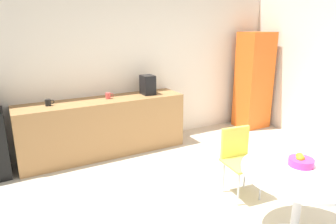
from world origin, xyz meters
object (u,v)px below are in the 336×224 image
at_px(locker_cabinet, 254,81).
at_px(chair_yellow, 239,154).
at_px(mug_white, 48,103).
at_px(round_table, 300,184).
at_px(mug_red, 152,90).
at_px(mug_green, 108,96).
at_px(fruit_bowl, 301,161).
at_px(coffee_maker, 148,85).

relative_size(locker_cabinet, chair_yellow, 2.28).
bearing_deg(mug_white, chair_yellow, -46.89).
bearing_deg(round_table, mug_red, 91.34).
distance_m(mug_green, mug_red, 0.77).
bearing_deg(mug_white, locker_cabinet, -1.66).
distance_m(locker_cabinet, mug_white, 3.87).
distance_m(round_table, mug_red, 2.97).
distance_m(fruit_bowl, mug_green, 3.01).
relative_size(fruit_bowl, mug_white, 1.80).
bearing_deg(locker_cabinet, round_table, -127.12).
bearing_deg(locker_cabinet, mug_white, 178.34).
bearing_deg(chair_yellow, mug_green, 115.80).
xyz_separation_m(locker_cabinet, coffee_maker, (-2.29, 0.10, 0.11)).
distance_m(mug_red, coffee_maker, 0.15).
bearing_deg(round_table, mug_green, 106.05).
relative_size(locker_cabinet, mug_white, 14.67).
bearing_deg(coffee_maker, mug_white, 179.57).
relative_size(chair_yellow, mug_red, 6.43).
bearing_deg(mug_white, round_table, -59.31).
xyz_separation_m(round_table, mug_white, (-1.74, 2.93, 0.34)).
bearing_deg(mug_red, round_table, -88.66).
bearing_deg(mug_white, fruit_bowl, -57.66).
height_order(locker_cabinet, mug_green, locker_cabinet).
bearing_deg(chair_yellow, coffee_maker, 98.02).
relative_size(locker_cabinet, coffee_maker, 5.91).
height_order(round_table, coffee_maker, coffee_maker).
bearing_deg(coffee_maker, mug_red, 22.45).
distance_m(chair_yellow, coffee_maker, 2.06).
height_order(locker_cabinet, chair_yellow, locker_cabinet).
bearing_deg(fruit_bowl, mug_white, 122.34).
xyz_separation_m(mug_green, mug_red, (0.77, 0.02, 0.00)).
relative_size(mug_white, mug_red, 1.00).
relative_size(chair_yellow, fruit_bowl, 3.58).
xyz_separation_m(mug_white, coffee_maker, (1.58, -0.01, 0.11)).
height_order(round_table, mug_green, mug_green).
xyz_separation_m(round_table, mug_green, (-0.84, 2.93, 0.34)).
distance_m(mug_white, mug_green, 0.89).
relative_size(round_table, mug_white, 8.33).
distance_m(chair_yellow, mug_green, 2.24).
xyz_separation_m(round_table, fruit_bowl, (0.07, 0.07, 0.19)).
bearing_deg(fruit_bowl, mug_red, 92.79).
xyz_separation_m(locker_cabinet, fruit_bowl, (-2.06, -2.74, -0.15)).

